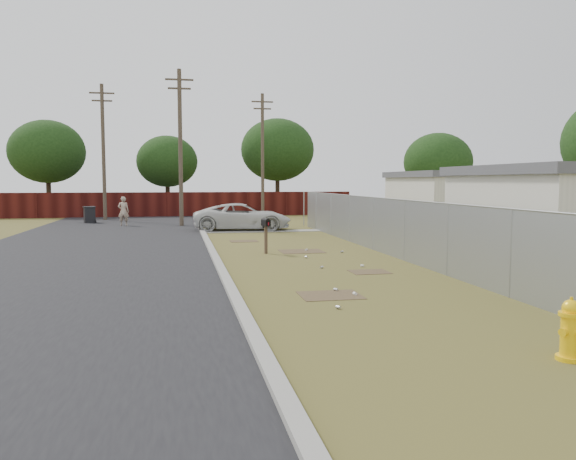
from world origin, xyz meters
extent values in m
plane|color=brown|center=(0.00, 0.00, 0.00)|extent=(120.00, 120.00, 0.00)
cube|color=black|center=(-7.50, 8.00, 0.01)|extent=(9.00, 60.00, 0.02)
cube|color=gray|center=(-3.00, 8.00, 0.06)|extent=(0.25, 60.00, 0.12)
cube|color=gray|center=(0.00, 11.50, 0.01)|extent=(6.20, 1.00, 0.03)
cylinder|color=gray|center=(3.10, -6.00, 1.00)|extent=(0.06, 0.06, 2.00)
cylinder|color=gray|center=(3.10, -3.00, 1.00)|extent=(0.06, 0.06, 2.00)
cylinder|color=gray|center=(3.10, 0.00, 1.00)|extent=(0.06, 0.06, 2.00)
cylinder|color=gray|center=(3.10, 3.00, 1.00)|extent=(0.06, 0.06, 2.00)
cylinder|color=gray|center=(3.10, 6.00, 1.00)|extent=(0.06, 0.06, 2.00)
cylinder|color=gray|center=(3.10, 9.00, 1.00)|extent=(0.06, 0.06, 2.00)
cylinder|color=gray|center=(3.10, 12.00, 1.00)|extent=(0.06, 0.06, 2.00)
cylinder|color=gray|center=(3.10, 15.00, 1.00)|extent=(0.06, 0.06, 2.00)
cylinder|color=gray|center=(3.10, 1.00, 2.00)|extent=(0.04, 26.00, 0.04)
cube|color=gray|center=(3.10, 1.00, 1.00)|extent=(0.01, 26.00, 2.00)
cube|color=black|center=(3.16, 1.00, 0.30)|extent=(0.03, 26.00, 0.60)
cube|color=#44120E|center=(-6.00, 25.00, 0.90)|extent=(30.00, 0.12, 1.80)
cylinder|color=brown|center=(-4.00, 16.00, 4.50)|extent=(0.24, 0.24, 9.00)
cube|color=brown|center=(-4.00, 16.00, 8.40)|extent=(1.60, 0.10, 0.10)
cube|color=brown|center=(-4.00, 16.00, 7.90)|extent=(1.30, 0.10, 0.10)
cylinder|color=brown|center=(-9.00, 22.00, 4.50)|extent=(0.24, 0.24, 9.00)
cube|color=brown|center=(-9.00, 22.00, 8.40)|extent=(1.60, 0.10, 0.10)
cube|color=brown|center=(-9.00, 22.00, 7.90)|extent=(1.30, 0.10, 0.10)
cylinder|color=brown|center=(2.00, 24.00, 4.50)|extent=(0.24, 0.24, 9.00)
cube|color=brown|center=(2.00, 24.00, 8.40)|extent=(1.60, 0.10, 0.10)
cube|color=brown|center=(2.00, 24.00, 7.90)|extent=(1.30, 0.10, 0.10)
cube|color=beige|center=(10.50, 9.00, 1.40)|extent=(7.00, 6.00, 2.80)
cube|color=#4F4F54|center=(10.50, 9.00, 2.95)|extent=(7.28, 6.24, 0.30)
cylinder|color=#302316|center=(-14.00, 29.00, 1.65)|extent=(0.36, 0.36, 3.30)
ellipsoid|color=black|center=(-14.00, 29.00, 4.88)|extent=(5.70, 5.70, 4.84)
cylinder|color=#302316|center=(-5.00, 30.00, 1.43)|extent=(0.36, 0.36, 2.86)
ellipsoid|color=black|center=(-5.00, 30.00, 4.23)|extent=(4.94, 4.94, 4.20)
cylinder|color=#302316|center=(4.00, 29.00, 1.76)|extent=(0.36, 0.36, 3.52)
ellipsoid|color=black|center=(4.00, 29.00, 5.20)|extent=(6.08, 6.08, 5.17)
cylinder|color=#302316|center=(13.00, 18.00, 1.32)|extent=(0.36, 0.36, 2.64)
ellipsoid|color=black|center=(13.00, 18.00, 3.90)|extent=(4.56, 4.56, 3.88)
cylinder|color=yellow|center=(1.39, -10.18, 0.03)|extent=(0.49, 0.49, 0.07)
cylinder|color=yellow|center=(1.39, -10.18, 0.37)|extent=(0.35, 0.35, 0.64)
cylinder|color=yellow|center=(1.39, -10.18, 0.69)|extent=(0.45, 0.45, 0.06)
sphere|color=yellow|center=(1.39, -10.18, 0.77)|extent=(0.33, 0.33, 0.25)
cylinder|color=yellow|center=(1.39, -10.18, 0.91)|extent=(0.06, 0.06, 0.07)
cylinder|color=yellow|center=(1.25, -10.23, 0.44)|extent=(0.15, 0.15, 0.12)
cylinder|color=yellow|center=(1.54, -10.12, 0.44)|extent=(0.15, 0.15, 0.12)
cube|color=brown|center=(-1.10, 2.67, 0.53)|extent=(0.11, 0.11, 1.07)
cube|color=black|center=(-1.10, 2.67, 1.10)|extent=(0.29, 0.54, 0.19)
cylinder|color=black|center=(-1.10, 2.67, 1.19)|extent=(0.29, 0.54, 0.19)
cube|color=#B70D1B|center=(-1.04, 2.39, 1.10)|extent=(0.03, 0.05, 0.11)
imported|color=silver|center=(-0.83, 12.50, 0.72)|extent=(5.37, 2.88, 1.43)
imported|color=tan|center=(-7.33, 16.71, 0.86)|extent=(0.66, 0.46, 1.72)
cube|color=black|center=(-9.63, 19.45, 0.49)|extent=(0.77, 0.77, 0.98)
cube|color=black|center=(-9.63, 19.45, 1.00)|extent=(0.85, 0.85, 0.08)
cylinder|color=black|center=(-9.25, 19.25, 0.10)|extent=(0.11, 0.21, 0.20)
cylinder|color=silver|center=(-0.24, -5.09, 0.04)|extent=(0.08, 0.11, 0.07)
cylinder|color=silver|center=(-0.54, -4.53, 0.04)|extent=(0.12, 0.12, 0.07)
cylinder|color=silver|center=(1.30, -1.04, 0.04)|extent=(0.12, 0.11, 0.07)
cylinder|color=silver|center=(-1.01, -6.35, 0.04)|extent=(0.11, 0.12, 0.07)
cylinder|color=silver|center=(0.53, 3.20, 0.04)|extent=(0.12, 0.12, 0.07)
cylinder|color=silver|center=(0.01, -1.09, 0.04)|extent=(0.12, 0.11, 0.07)
cylinder|color=silver|center=(0.06, 1.22, 0.04)|extent=(0.11, 0.12, 0.07)
cylinder|color=silver|center=(1.67, 2.35, 0.04)|extent=(0.12, 0.10, 0.07)
camera|label=1|loc=(-4.20, -17.25, 2.62)|focal=35.00mm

